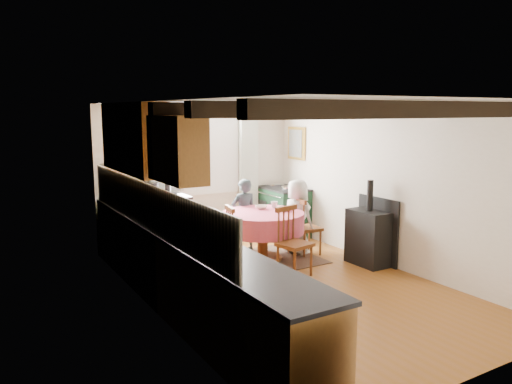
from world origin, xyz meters
TOP-DOWN VIEW (x-y plane):
  - floor at (0.00, 0.00)m, footprint 3.60×5.50m
  - ceiling at (0.00, 0.00)m, footprint 3.60×5.50m
  - wall_back at (0.00, 2.75)m, footprint 3.60×0.00m
  - wall_front at (0.00, -2.75)m, footprint 3.60×0.00m
  - wall_left at (-1.80, 0.00)m, footprint 0.00×5.50m
  - wall_right at (1.80, 0.00)m, footprint 0.00×5.50m
  - beam_a at (0.00, -2.00)m, footprint 3.60×0.16m
  - beam_b at (0.00, -1.00)m, footprint 3.60×0.16m
  - beam_c at (0.00, 0.00)m, footprint 3.60×0.16m
  - beam_d at (0.00, 1.00)m, footprint 3.60×0.16m
  - beam_e at (0.00, 2.00)m, footprint 3.60×0.16m
  - splash_left at (-1.78, 0.30)m, footprint 0.02×4.50m
  - splash_back at (-1.00, 2.73)m, footprint 1.40×0.02m
  - base_cabinet_left at (-1.50, 0.00)m, footprint 0.60×5.30m
  - base_cabinet_back at (-1.05, 2.45)m, footprint 1.30×0.60m
  - worktop_left at (-1.48, 0.00)m, footprint 0.64×5.30m
  - worktop_back at (-1.05, 2.43)m, footprint 1.30×0.64m
  - wall_cabinet_glass at (-1.63, 1.20)m, footprint 0.34×1.80m
  - wall_cabinet_solid at (-1.63, -0.30)m, footprint 0.34×0.90m
  - window_frame at (0.10, 2.73)m, footprint 1.34×0.03m
  - window_pane at (0.10, 2.74)m, footprint 1.20×0.01m
  - curtain_left at (-0.75, 2.65)m, footprint 0.35×0.10m
  - curtain_right at (0.95, 2.65)m, footprint 0.35×0.10m
  - curtain_rod at (0.10, 2.65)m, footprint 2.00×0.03m
  - wall_picture at (1.77, 2.30)m, footprint 0.04×0.50m
  - wall_plate at (1.05, 2.72)m, footprint 0.30×0.02m
  - rug at (0.31, 1.12)m, footprint 1.70×1.32m
  - dining_table at (0.31, 1.12)m, footprint 1.27×1.27m
  - chair_near at (0.32, 0.29)m, footprint 0.50×0.52m
  - chair_left at (-0.43, 1.12)m, footprint 0.48×0.47m
  - chair_right at (1.12, 1.06)m, footprint 0.44×0.42m
  - aga_range at (1.47, 2.30)m, footprint 0.64×1.00m
  - cast_iron_stove at (1.58, 0.15)m, footprint 0.39×0.64m
  - child_far at (0.35, 1.78)m, footprint 0.46×0.32m
  - child_right at (0.99, 1.17)m, footprint 0.52×0.67m
  - bowl_a at (0.64, 1.05)m, footprint 0.30×0.30m
  - bowl_b at (0.43, 1.36)m, footprint 0.23×0.23m
  - cup at (0.66, 1.33)m, footprint 0.16×0.16m
  - canister_tall at (-1.18, 2.47)m, footprint 0.13×0.13m
  - canister_wide at (-0.92, 2.55)m, footprint 0.19×0.19m
  - canister_slim at (-0.72, 2.39)m, footprint 0.09×0.09m

SIDE VIEW (x-z plane):
  - floor at x=0.00m, z-range 0.00..0.00m
  - rug at x=0.31m, z-range 0.00..0.01m
  - dining_table at x=0.31m, z-range 0.00..0.76m
  - base_cabinet_left at x=-1.50m, z-range 0.00..0.88m
  - base_cabinet_back at x=-1.05m, z-range 0.00..0.88m
  - aga_range at x=1.47m, z-range 0.00..0.92m
  - chair_left at x=-0.43m, z-range 0.00..0.92m
  - chair_right at x=1.12m, z-range 0.00..0.93m
  - chair_near at x=0.32m, z-range 0.00..0.98m
  - child_far at x=0.35m, z-range 0.00..1.20m
  - child_right at x=0.99m, z-range 0.00..1.22m
  - cast_iron_stove at x=1.58m, z-range 0.00..1.29m
  - bowl_a at x=0.64m, z-range 0.76..0.82m
  - bowl_b at x=0.43m, z-range 0.76..0.82m
  - cup at x=0.66m, z-range 0.76..0.87m
  - worktop_left at x=-1.48m, z-range 0.88..0.92m
  - worktop_back at x=-1.05m, z-range 0.88..0.92m
  - canister_wide at x=-0.92m, z-range 0.92..1.13m
  - canister_tall at x=-1.18m, z-range 0.92..1.15m
  - canister_slim at x=-0.72m, z-range 0.92..1.17m
  - curtain_left at x=-0.75m, z-range 0.05..2.15m
  - curtain_right at x=0.95m, z-range 0.05..2.15m
  - wall_back at x=0.00m, z-range 0.00..2.40m
  - wall_front at x=0.00m, z-range 0.00..2.40m
  - wall_left at x=-1.80m, z-range 0.00..2.40m
  - wall_right at x=1.80m, z-range 0.00..2.40m
  - splash_left at x=-1.78m, z-range 0.92..1.48m
  - splash_back at x=-1.00m, z-range 0.92..1.48m
  - window_frame at x=0.10m, z-range 0.83..2.37m
  - window_pane at x=0.10m, z-range 0.90..2.30m
  - wall_picture at x=1.77m, z-range 1.40..2.00m
  - wall_plate at x=1.05m, z-range 1.55..1.85m
  - wall_cabinet_solid at x=-1.63m, z-range 1.55..2.25m
  - wall_cabinet_glass at x=-1.63m, z-range 1.50..2.40m
  - curtain_rod at x=0.10m, z-range 2.19..2.22m
  - beam_a at x=0.00m, z-range 2.23..2.39m
  - beam_b at x=0.00m, z-range 2.23..2.39m
  - beam_c at x=0.00m, z-range 2.23..2.39m
  - beam_d at x=0.00m, z-range 2.23..2.39m
  - beam_e at x=0.00m, z-range 2.23..2.39m
  - ceiling at x=0.00m, z-range 2.40..2.40m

